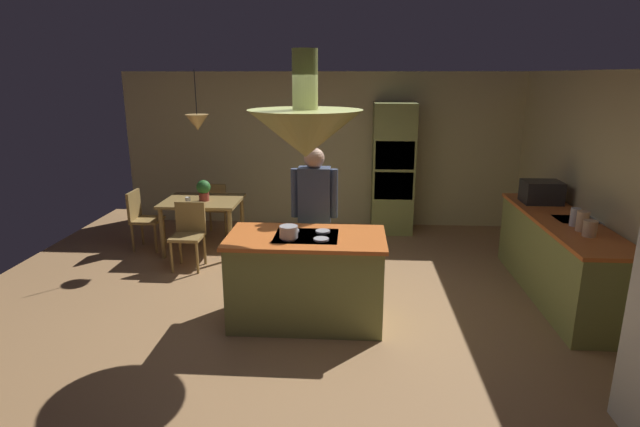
{
  "coord_description": "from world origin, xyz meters",
  "views": [
    {
      "loc": [
        0.46,
        -5.01,
        2.5
      ],
      "look_at": [
        0.1,
        0.4,
        1.0
      ],
      "focal_mm": 28.26,
      "sensor_mm": 36.0,
      "label": 1
    }
  ],
  "objects_px": {
    "oven_tower": "(393,169)",
    "chair_at_corner": "(142,216)",
    "chair_by_back_wall": "(216,205)",
    "dining_table": "(203,206)",
    "potted_plant_on_table": "(204,189)",
    "canister_sugar": "(582,221)",
    "person_at_island": "(314,212)",
    "canister_flour": "(590,228)",
    "cooking_pot_on_cooktop": "(289,232)",
    "cup_on_table": "(188,200)",
    "chair_facing_island": "(189,231)",
    "microwave_on_counter": "(542,192)",
    "canister_tea": "(575,217)",
    "kitchen_island": "(306,278)"
  },
  "relations": [
    {
      "from": "potted_plant_on_table",
      "to": "canister_flour",
      "type": "xyz_separation_m",
      "value": [
        4.49,
        -1.87,
        0.08
      ]
    },
    {
      "from": "microwave_on_counter",
      "to": "canister_sugar",
      "type": "bearing_deg",
      "value": -90.0
    },
    {
      "from": "potted_plant_on_table",
      "to": "chair_at_corner",
      "type": "bearing_deg",
      "value": 176.64
    },
    {
      "from": "person_at_island",
      "to": "chair_by_back_wall",
      "type": "distance_m",
      "value": 2.74
    },
    {
      "from": "chair_at_corner",
      "to": "kitchen_island",
      "type": "bearing_deg",
      "value": -128.69
    },
    {
      "from": "dining_table",
      "to": "canister_flour",
      "type": "distance_m",
      "value": 4.94
    },
    {
      "from": "chair_facing_island",
      "to": "cooking_pot_on_cooktop",
      "type": "xyz_separation_m",
      "value": [
        1.54,
        -1.56,
        0.51
      ]
    },
    {
      "from": "canister_tea",
      "to": "person_at_island",
      "type": "bearing_deg",
      "value": 176.57
    },
    {
      "from": "kitchen_island",
      "to": "canister_tea",
      "type": "relative_size",
      "value": 8.15
    },
    {
      "from": "oven_tower",
      "to": "canister_sugar",
      "type": "relative_size",
      "value": 9.88
    },
    {
      "from": "cup_on_table",
      "to": "canister_sugar",
      "type": "bearing_deg",
      "value": -18.03
    },
    {
      "from": "person_at_island",
      "to": "chair_by_back_wall",
      "type": "height_order",
      "value": "person_at_island"
    },
    {
      "from": "potted_plant_on_table",
      "to": "cup_on_table",
      "type": "bearing_deg",
      "value": -137.35
    },
    {
      "from": "oven_tower",
      "to": "chair_at_corner",
      "type": "bearing_deg",
      "value": -162.93
    },
    {
      "from": "oven_tower",
      "to": "microwave_on_counter",
      "type": "bearing_deg",
      "value": -44.22
    },
    {
      "from": "microwave_on_counter",
      "to": "cooking_pot_on_cooktop",
      "type": "relative_size",
      "value": 2.56
    },
    {
      "from": "chair_by_back_wall",
      "to": "cooking_pot_on_cooktop",
      "type": "relative_size",
      "value": 4.83
    },
    {
      "from": "potted_plant_on_table",
      "to": "canister_tea",
      "type": "distance_m",
      "value": 4.74
    },
    {
      "from": "potted_plant_on_table",
      "to": "dining_table",
      "type": "bearing_deg",
      "value": 128.65
    },
    {
      "from": "chair_at_corner",
      "to": "person_at_island",
      "type": "bearing_deg",
      "value": -117.78
    },
    {
      "from": "kitchen_island",
      "to": "canister_tea",
      "type": "height_order",
      "value": "canister_tea"
    },
    {
      "from": "canister_flour",
      "to": "cooking_pot_on_cooktop",
      "type": "bearing_deg",
      "value": -174.19
    },
    {
      "from": "chair_facing_island",
      "to": "chair_by_back_wall",
      "type": "xyz_separation_m",
      "value": [
        0.0,
        1.34,
        0.0
      ]
    },
    {
      "from": "canister_sugar",
      "to": "person_at_island",
      "type": "bearing_deg",
      "value": 172.94
    },
    {
      "from": "potted_plant_on_table",
      "to": "canister_flour",
      "type": "relative_size",
      "value": 1.84
    },
    {
      "from": "potted_plant_on_table",
      "to": "canister_sugar",
      "type": "bearing_deg",
      "value": -20.58
    },
    {
      "from": "chair_at_corner",
      "to": "cooking_pot_on_cooktop",
      "type": "relative_size",
      "value": 4.83
    },
    {
      "from": "chair_by_back_wall",
      "to": "person_at_island",
      "type": "bearing_deg",
      "value": 129.94
    },
    {
      "from": "chair_at_corner",
      "to": "cup_on_table",
      "type": "bearing_deg",
      "value": -105.85
    },
    {
      "from": "potted_plant_on_table",
      "to": "canister_sugar",
      "type": "relative_size",
      "value": 1.43
    },
    {
      "from": "cup_on_table",
      "to": "cooking_pot_on_cooktop",
      "type": "relative_size",
      "value": 0.5
    },
    {
      "from": "kitchen_island",
      "to": "dining_table",
      "type": "height_order",
      "value": "kitchen_island"
    },
    {
      "from": "microwave_on_counter",
      "to": "canister_tea",
      "type": "bearing_deg",
      "value": -90.0
    },
    {
      "from": "oven_tower",
      "to": "chair_by_back_wall",
      "type": "xyz_separation_m",
      "value": [
        -2.8,
        -0.47,
        -0.54
      ]
    },
    {
      "from": "person_at_island",
      "to": "chair_by_back_wall",
      "type": "bearing_deg",
      "value": 129.94
    },
    {
      "from": "person_at_island",
      "to": "cup_on_table",
      "type": "relative_size",
      "value": 19.12
    },
    {
      "from": "canister_tea",
      "to": "cooking_pot_on_cooktop",
      "type": "height_order",
      "value": "canister_tea"
    },
    {
      "from": "kitchen_island",
      "to": "dining_table",
      "type": "distance_m",
      "value": 2.71
    },
    {
      "from": "chair_at_corner",
      "to": "cooking_pot_on_cooktop",
      "type": "bearing_deg",
      "value": -132.17
    },
    {
      "from": "chair_at_corner",
      "to": "microwave_on_counter",
      "type": "bearing_deg",
      "value": -95.75
    },
    {
      "from": "person_at_island",
      "to": "chair_facing_island",
      "type": "distance_m",
      "value": 1.94
    },
    {
      "from": "person_at_island",
      "to": "canister_sugar",
      "type": "bearing_deg",
      "value": -7.06
    },
    {
      "from": "chair_by_back_wall",
      "to": "dining_table",
      "type": "bearing_deg",
      "value": 90.0
    },
    {
      "from": "chair_at_corner",
      "to": "canister_tea",
      "type": "distance_m",
      "value": 5.71
    },
    {
      "from": "chair_at_corner",
      "to": "potted_plant_on_table",
      "type": "relative_size",
      "value": 2.9
    },
    {
      "from": "chair_facing_island",
      "to": "chair_at_corner",
      "type": "xyz_separation_m",
      "value": [
        -0.92,
        0.67,
        0.0
      ]
    },
    {
      "from": "oven_tower",
      "to": "potted_plant_on_table",
      "type": "height_order",
      "value": "oven_tower"
    },
    {
      "from": "dining_table",
      "to": "cup_on_table",
      "type": "bearing_deg",
      "value": -121.22
    },
    {
      "from": "canister_flour",
      "to": "canister_tea",
      "type": "distance_m",
      "value": 0.36
    },
    {
      "from": "oven_tower",
      "to": "dining_table",
      "type": "relative_size",
      "value": 1.91
    }
  ]
}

